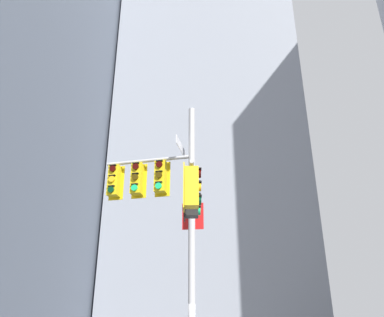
% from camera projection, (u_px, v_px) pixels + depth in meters
% --- Properties ---
extents(building_mid_block, '(14.17, 14.17, 49.10)m').
position_uv_depth(building_mid_block, '(215.00, 72.00, 37.79)').
color(building_mid_block, '#9399A3').
rests_on(building_mid_block, ground).
extents(signal_pole_assembly, '(3.48, 2.97, 8.50)m').
position_uv_depth(signal_pole_assembly, '(168.00, 202.00, 11.30)').
color(signal_pole_assembly, '#B2B2B5').
rests_on(signal_pole_assembly, ground).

